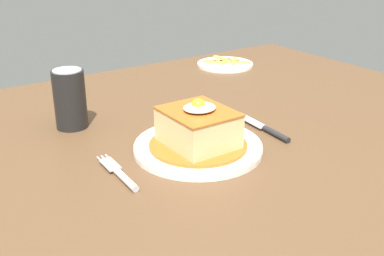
% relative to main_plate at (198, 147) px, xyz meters
% --- Properties ---
extents(dining_table, '(1.48, 1.05, 0.76)m').
position_rel_main_plate_xyz_m(dining_table, '(0.01, 0.08, -0.10)').
color(dining_table, brown).
rests_on(dining_table, ground_plane).
extents(main_plate, '(0.24, 0.24, 0.02)m').
position_rel_main_plate_xyz_m(main_plate, '(0.00, 0.00, 0.00)').
color(main_plate, white).
rests_on(main_plate, dining_table).
extents(sandwich_meal, '(0.18, 0.18, 0.09)m').
position_rel_main_plate_xyz_m(sandwich_meal, '(0.00, -0.00, 0.04)').
color(sandwich_meal, '#B75B1E').
rests_on(sandwich_meal, main_plate).
extents(fork, '(0.02, 0.14, 0.01)m').
position_rel_main_plate_xyz_m(fork, '(-0.17, -0.01, -0.00)').
color(fork, silver).
rests_on(fork, dining_table).
extents(knife, '(0.03, 0.17, 0.01)m').
position_rel_main_plate_xyz_m(knife, '(0.17, -0.01, -0.00)').
color(knife, '#262628').
rests_on(knife, dining_table).
extents(soda_can, '(0.07, 0.07, 0.12)m').
position_rel_main_plate_xyz_m(soda_can, '(-0.15, 0.25, 0.05)').
color(soda_can, black).
rests_on(soda_can, dining_table).
extents(side_plate_fries, '(0.17, 0.17, 0.02)m').
position_rel_main_plate_xyz_m(side_plate_fries, '(0.42, 0.45, -0.00)').
color(side_plate_fries, white).
rests_on(side_plate_fries, dining_table).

